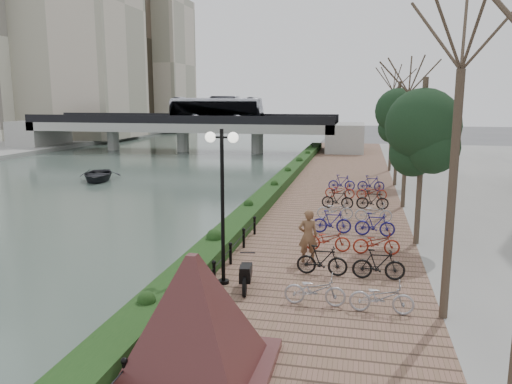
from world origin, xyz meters
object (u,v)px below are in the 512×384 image
(pedestrian, at_px, (308,236))
(boat, at_px, (98,175))
(motorcycle, at_px, (246,273))
(lamppost, at_px, (222,174))
(granite_monument, at_px, (193,315))

(pedestrian, relative_size, boat, 0.43)
(motorcycle, relative_size, boat, 0.35)
(lamppost, bearing_deg, boat, 127.83)
(granite_monument, height_order, boat, granite_monument)
(boat, bearing_deg, motorcycle, -72.90)
(granite_monument, xyz_separation_m, pedestrian, (1.52, 7.85, -0.38))
(motorcycle, height_order, pedestrian, pedestrian)
(pedestrian, xyz_separation_m, boat, (-17.94, 17.44, -0.97))
(motorcycle, height_order, boat, motorcycle)
(pedestrian, bearing_deg, motorcycle, 47.35)
(lamppost, relative_size, boat, 1.10)
(granite_monument, bearing_deg, motorcycle, 90.45)
(granite_monument, height_order, motorcycle, granite_monument)
(motorcycle, relative_size, pedestrian, 0.82)
(granite_monument, height_order, lamppost, lamppost)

